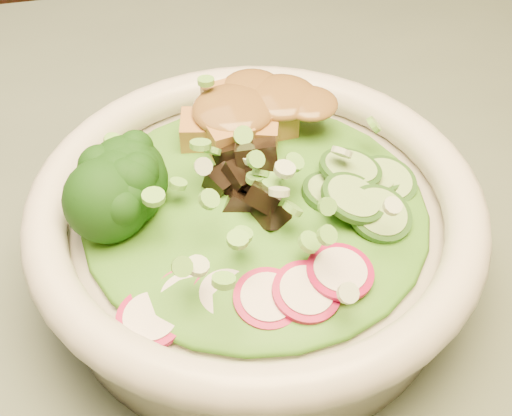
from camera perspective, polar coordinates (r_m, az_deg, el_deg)
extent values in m
cylinder|color=black|center=(1.13, 14.65, -0.31)|extent=(0.06, 0.06, 0.72)
cube|color=#516050|center=(0.54, -19.48, -6.92)|extent=(1.20, 0.80, 0.03)
cylinder|color=beige|center=(0.48, 0.00, -2.97)|extent=(0.26, 0.26, 0.06)
torus|color=beige|center=(0.46, 0.00, 0.16)|extent=(0.30, 0.30, 0.03)
ellipsoid|color=#246415|center=(0.46, 0.00, 0.09)|extent=(0.22, 0.22, 0.03)
ellipsoid|color=brown|center=(0.49, -0.05, 8.12)|extent=(0.08, 0.06, 0.02)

